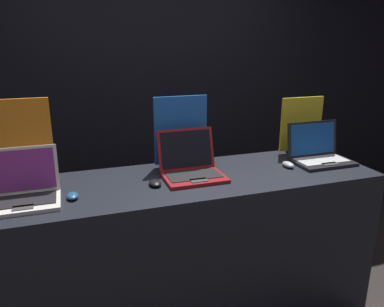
{
  "coord_description": "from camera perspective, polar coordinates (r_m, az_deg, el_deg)",
  "views": [
    {
      "loc": [
        -0.66,
        -1.63,
        1.76
      ],
      "look_at": [
        0.01,
        0.33,
        1.13
      ],
      "focal_mm": 35.0,
      "sensor_mm": 36.0,
      "label": 1
    }
  ],
  "objects": [
    {
      "name": "mouse_middle",
      "position": [
        2.11,
        -5.64,
        -4.5
      ],
      "size": [
        0.07,
        0.1,
        0.03
      ],
      "color": "black",
      "rests_on": "display_counter"
    },
    {
      "name": "mouse_front",
      "position": [
        2.02,
        -17.75,
        -6.18
      ],
      "size": [
        0.06,
        0.09,
        0.03
      ],
      "color": "navy",
      "rests_on": "display_counter"
    },
    {
      "name": "mouse_back",
      "position": [
        2.47,
        14.45,
        -1.64
      ],
      "size": [
        0.06,
        0.1,
        0.03
      ],
      "color": "#B2B2B7",
      "rests_on": "display_counter"
    },
    {
      "name": "laptop_middle",
      "position": [
        2.23,
        -0.14,
        -1.93
      ],
      "size": [
        0.35,
        0.33,
        0.26
      ],
      "color": "maroon",
      "rests_on": "display_counter"
    },
    {
      "name": "laptop_front",
      "position": [
        2.06,
        -24.21,
        -5.12
      ],
      "size": [
        0.34,
        0.28,
        0.26
      ],
      "color": "silver",
      "rests_on": "display_counter"
    },
    {
      "name": "promo_stand_back",
      "position": [
        2.77,
        16.26,
        3.94
      ],
      "size": [
        0.32,
        0.07,
        0.4
      ],
      "color": "black",
      "rests_on": "display_counter"
    },
    {
      "name": "promo_stand_front",
      "position": [
        2.25,
        -24.21,
        1.27
      ],
      "size": [
        0.3,
        0.07,
        0.48
      ],
      "color": "black",
      "rests_on": "display_counter"
    },
    {
      "name": "wall_back",
      "position": [
        3.33,
        -7.29,
        10.54
      ],
      "size": [
        8.0,
        0.05,
        2.8
      ],
      "color": "black",
      "rests_on": "ground_plane"
    },
    {
      "name": "promo_stand_middle",
      "position": [
        2.37,
        -1.73,
        3.12
      ],
      "size": [
        0.34,
        0.07,
        0.45
      ],
      "color": "black",
      "rests_on": "display_counter"
    },
    {
      "name": "laptop_back",
      "position": [
        2.63,
        18.75,
        0.1
      ],
      "size": [
        0.38,
        0.28,
        0.26
      ],
      "color": "black",
      "rests_on": "display_counter"
    },
    {
      "name": "display_counter",
      "position": [
        2.43,
        -0.14,
        -14.61
      ],
      "size": [
        2.26,
        0.67,
        0.98
      ],
      "color": "black",
      "rests_on": "ground_plane"
    }
  ]
}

